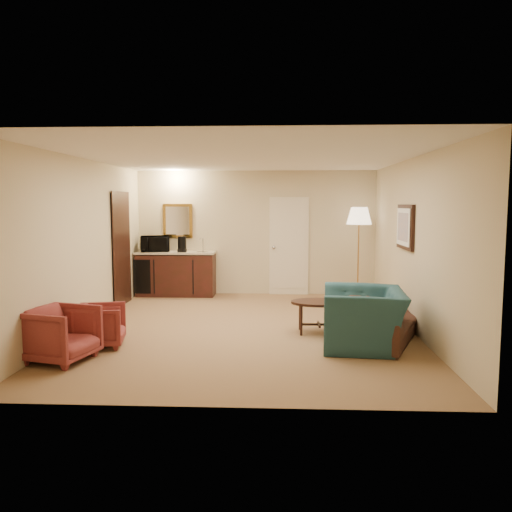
% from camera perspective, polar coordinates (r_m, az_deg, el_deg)
% --- Properties ---
extents(ground, '(6.00, 6.00, 0.00)m').
position_cam_1_polar(ground, '(7.76, -1.07, -8.27)').
color(ground, '#94724B').
rests_on(ground, ground).
extents(room_walls, '(5.02, 6.01, 2.61)m').
position_cam_1_polar(room_walls, '(8.30, -1.42, 4.65)').
color(room_walls, beige).
rests_on(room_walls, ground).
extents(wetbar_cabinet, '(1.64, 0.58, 0.92)m').
position_cam_1_polar(wetbar_cabinet, '(10.55, -9.10, -1.99)').
color(wetbar_cabinet, '#3B1412').
rests_on(wetbar_cabinet, ground).
extents(sofa, '(1.45, 2.25, 0.85)m').
position_cam_1_polar(sofa, '(7.45, 14.40, -5.70)').
color(sofa, black).
rests_on(sofa, ground).
extents(teal_armchair, '(0.89, 1.27, 1.04)m').
position_cam_1_polar(teal_armchair, '(6.85, 12.21, -5.86)').
color(teal_armchair, '#214A52').
rests_on(teal_armchair, ground).
extents(rose_chair_near, '(0.67, 0.70, 0.63)m').
position_cam_1_polar(rose_chair_near, '(7.07, -17.34, -7.36)').
color(rose_chair_near, brown).
rests_on(rose_chair_near, ground).
extents(rose_chair_far, '(0.83, 0.87, 0.74)m').
position_cam_1_polar(rose_chair_far, '(6.56, -21.40, -8.03)').
color(rose_chair_far, brown).
rests_on(rose_chair_far, ground).
extents(coffee_table, '(0.84, 0.57, 0.48)m').
position_cam_1_polar(coffee_table, '(7.51, 7.20, -6.91)').
color(coffee_table, black).
rests_on(coffee_table, ground).
extents(floor_lamp, '(0.56, 0.56, 1.86)m').
position_cam_1_polar(floor_lamp, '(10.08, 11.61, 0.27)').
color(floor_lamp, '#B9813D').
rests_on(floor_lamp, ground).
extents(waste_bin, '(0.27, 0.27, 0.30)m').
position_cam_1_polar(waste_bin, '(10.41, -5.64, -3.78)').
color(waste_bin, black).
rests_on(waste_bin, ground).
extents(microwave, '(0.64, 0.45, 0.40)m').
position_cam_1_polar(microwave, '(10.58, -11.45, 1.58)').
color(microwave, black).
rests_on(microwave, wetbar_cabinet).
extents(coffee_maker, '(0.19, 0.19, 0.33)m').
position_cam_1_polar(coffee_maker, '(10.38, -8.45, 1.35)').
color(coffee_maker, black).
rests_on(coffee_maker, wetbar_cabinet).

